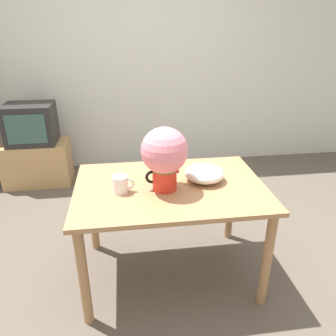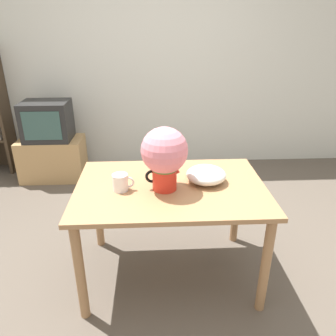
# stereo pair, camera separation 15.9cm
# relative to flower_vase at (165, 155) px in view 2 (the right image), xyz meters

# --- Properties ---
(ground_plane) EXTENTS (12.00, 12.00, 0.00)m
(ground_plane) POSITION_rel_flower_vase_xyz_m (-0.00, 0.13, -0.95)
(ground_plane) COLOR brown
(wall_back) EXTENTS (8.00, 0.05, 2.60)m
(wall_back) POSITION_rel_flower_vase_xyz_m (-0.00, 2.15, 0.35)
(wall_back) COLOR silver
(wall_back) RESTS_ON ground_plane
(table) EXTENTS (1.24, 0.85, 0.72)m
(table) POSITION_rel_flower_vase_xyz_m (0.04, 0.04, -0.33)
(table) COLOR #A3754C
(table) RESTS_ON ground_plane
(flower_vase) EXTENTS (0.29, 0.29, 0.41)m
(flower_vase) POSITION_rel_flower_vase_xyz_m (0.00, 0.00, 0.00)
(flower_vase) COLOR red
(flower_vase) RESTS_ON table
(coffee_mug) EXTENTS (0.14, 0.10, 0.11)m
(coffee_mug) POSITION_rel_flower_vase_xyz_m (-0.28, -0.01, -0.18)
(coffee_mug) COLOR white
(coffee_mug) RESTS_ON table
(white_bowl) EXTENTS (0.26, 0.26, 0.10)m
(white_bowl) POSITION_rel_flower_vase_xyz_m (0.28, 0.08, -0.18)
(white_bowl) COLOR silver
(white_bowl) RESTS_ON table
(tv_stand) EXTENTS (0.71, 0.41, 0.48)m
(tv_stand) POSITION_rel_flower_vase_xyz_m (-1.23, 1.72, -0.71)
(tv_stand) COLOR tan
(tv_stand) RESTS_ON ground_plane
(tv_set) EXTENTS (0.51, 0.40, 0.43)m
(tv_set) POSITION_rel_flower_vase_xyz_m (-1.23, 1.72, -0.26)
(tv_set) COLOR black
(tv_set) RESTS_ON tv_stand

